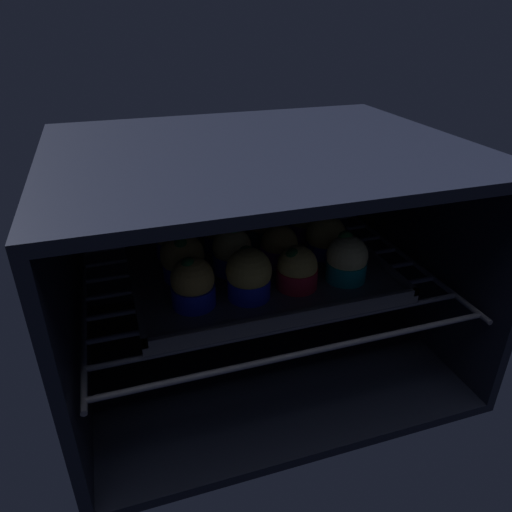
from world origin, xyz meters
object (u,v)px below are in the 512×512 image
at_px(muffin_row0_col0, 193,284).
at_px(muffin_row1_col0, 183,258).
at_px(muffin_row0_col3, 347,260).
at_px(muffin_row1_col2, 279,247).
at_px(muffin_row2_col3, 305,222).
at_px(muffin_row0_col2, 297,269).
at_px(muffin_row2_col1, 222,231).
at_px(baking_tray, 256,269).
at_px(muffin_row0_col1, 249,275).
at_px(muffin_row2_col2, 264,225).
at_px(muffin_row1_col1, 232,251).
at_px(muffin_row1_col3, 326,238).
at_px(muffin_row2_col0, 174,236).

relative_size(muffin_row0_col0, muffin_row1_col0, 1.04).
relative_size(muffin_row0_col0, muffin_row0_col3, 0.99).
distance_m(muffin_row0_col3, muffin_row1_col2, 0.11).
height_order(muffin_row1_col2, muffin_row2_col3, muffin_row2_col3).
distance_m(muffin_row0_col3, muffin_row2_col3, 0.16).
distance_m(muffin_row0_col0, muffin_row0_col3, 0.24).
xyz_separation_m(muffin_row0_col0, muffin_row1_col2, (0.16, 0.08, -0.01)).
height_order(muffin_row0_col2, muffin_row2_col1, muffin_row2_col1).
bearing_deg(muffin_row0_col0, muffin_row1_col0, 90.13).
xyz_separation_m(baking_tray, muffin_row1_col0, (-0.12, 0.00, 0.04)).
relative_size(muffin_row0_col1, muffin_row2_col1, 1.01).
relative_size(muffin_row0_col1, muffin_row2_col2, 1.06).
bearing_deg(muffin_row1_col1, muffin_row2_col2, 45.89).
relative_size(muffin_row1_col2, muffin_row1_col3, 0.93).
bearing_deg(muffin_row1_col0, muffin_row2_col1, 43.63).
bearing_deg(muffin_row1_col3, muffin_row0_col2, -136.15).
bearing_deg(baking_tray, muffin_row2_col2, 63.39).
height_order(muffin_row0_col2, muffin_row2_col2, muffin_row2_col2).
bearing_deg(muffin_row0_col2, muffin_row1_col2, 89.05).
relative_size(muffin_row1_col0, muffin_row1_col1, 0.94).
height_order(muffin_row0_col0, muffin_row2_col2, muffin_row0_col0).
xyz_separation_m(muffin_row0_col3, muffin_row1_col0, (-0.24, 0.08, -0.00)).
height_order(muffin_row0_col0, muffin_row2_col3, muffin_row0_col0).
bearing_deg(muffin_row2_col0, muffin_row1_col1, -45.82).
distance_m(muffin_row1_col1, muffin_row1_col2, 0.08).
bearing_deg(muffin_row1_col3, muffin_row2_col2, 136.63).
bearing_deg(muffin_row0_col0, muffin_row2_col2, 45.46).
height_order(muffin_row1_col1, muffin_row2_col2, muffin_row1_col1).
distance_m(muffin_row0_col1, muffin_row2_col1, 0.16).
bearing_deg(muffin_row0_col1, muffin_row2_col0, 116.41).
bearing_deg(muffin_row0_col1, muffin_row0_col0, 177.23).
relative_size(baking_tray, muffin_row0_col1, 5.20).
distance_m(muffin_row2_col0, muffin_row2_col3, 0.24).
bearing_deg(muffin_row1_col1, muffin_row2_col1, 87.30).
xyz_separation_m(muffin_row0_col3, muffin_row2_col1, (-0.15, 0.16, 0.00)).
bearing_deg(muffin_row1_col0, muffin_row1_col1, -1.10).
distance_m(muffin_row2_col2, muffin_row2_col3, 0.08).
relative_size(muffin_row0_col2, muffin_row0_col3, 0.85).
distance_m(muffin_row1_col1, muffin_row2_col3, 0.18).
height_order(muffin_row1_col0, muffin_row2_col2, muffin_row1_col0).
height_order(muffin_row1_col3, muffin_row2_col1, muffin_row2_col1).
height_order(muffin_row1_col1, muffin_row2_col3, muffin_row1_col1).
distance_m(muffin_row0_col3, muffin_row1_col0, 0.25).
height_order(muffin_row1_col0, muffin_row2_col0, muffin_row2_col0).
bearing_deg(muffin_row0_col0, muffin_row0_col3, -0.48).
distance_m(muffin_row0_col3, muffin_row1_col3, 0.09).
distance_m(muffin_row1_col3, muffin_row2_col3, 0.07).
xyz_separation_m(muffin_row0_col2, muffin_row1_col1, (-0.08, 0.08, 0.00)).
height_order(muffin_row0_col1, muffin_row2_col3, muffin_row0_col1).
xyz_separation_m(muffin_row1_col0, muffin_row2_col1, (0.08, 0.08, 0.00)).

